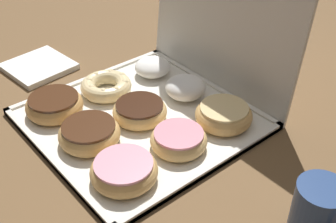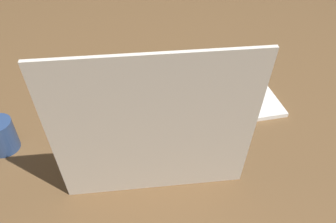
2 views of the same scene
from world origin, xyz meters
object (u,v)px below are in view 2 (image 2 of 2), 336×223
Objects in this scene: cruller_donut_3 at (193,117)px; napkin_stack at (256,104)px; chocolate_frosted_donut_1 at (148,94)px; donut_box at (150,126)px; chocolate_frosted_donut_4 at (151,121)px; pink_frosted_donut_2 at (107,95)px; powdered_filled_donut_6 at (200,148)px; chocolate_frosted_donut_0 at (187,90)px; pink_frosted_donut_5 at (107,122)px; powdered_filled_donut_7 at (152,151)px; glazed_ring_donut_8 at (105,154)px.

napkin_stack is (-0.22, -0.07, -0.02)m from cruller_donut_3.
chocolate_frosted_donut_1 is at bearing -9.87° from napkin_stack.
chocolate_frosted_donut_1 is at bearing -91.85° from donut_box.
cruller_donut_3 is 1.01× the size of chocolate_frosted_donut_4.
chocolate_frosted_donut_4 is at bearing 134.17° from pink_frosted_donut_2.
pink_frosted_donut_2 is 0.36m from powdered_filled_donut_6.
powdered_filled_donut_6 is (-0.25, 0.26, 0.00)m from pink_frosted_donut_2.
donut_box is at bearing 88.15° from chocolate_frosted_donut_1.
pink_frosted_donut_2 is (0.13, -0.13, 0.02)m from donut_box.
chocolate_frosted_donut_0 and chocolate_frosted_donut_1 have the same top height.
pink_frosted_donut_5 is at bearing -0.95° from donut_box.
powdered_filled_donut_7 reaches higher than napkin_stack.
powdered_filled_donut_7 is at bearing -1.47° from powdered_filled_donut_6.
chocolate_frosted_donut_1 is at bearing -117.76° from glazed_ring_donut_8.
napkin_stack is (-0.21, 0.06, -0.02)m from chocolate_frosted_donut_0.
chocolate_frosted_donut_0 is at bearing -91.78° from powdered_filled_donut_6.
pink_frosted_donut_2 is (0.26, -0.00, -0.00)m from chocolate_frosted_donut_0.
powdered_filled_donut_6 is at bearing 177.88° from glazed_ring_donut_8.
napkin_stack is at bearing -158.40° from glazed_ring_donut_8.
chocolate_frosted_donut_1 is 0.28m from powdered_filled_donut_6.
cruller_donut_3 is (-0.26, 0.13, -0.00)m from pink_frosted_donut_2.
napkin_stack is (-0.34, 0.06, -0.02)m from chocolate_frosted_donut_1.
pink_frosted_donut_2 is at bearing -3.62° from chocolate_frosted_donut_1.
donut_box is at bearing -91.84° from powdered_filled_donut_7.
pink_frosted_donut_2 reaches higher than napkin_stack.
chocolate_frosted_donut_1 is 1.02× the size of glazed_ring_donut_8.
powdered_filled_donut_6 reaches higher than donut_box.
powdered_filled_donut_6 is 0.25m from glazed_ring_donut_8.
chocolate_frosted_donut_1 is at bearing 176.38° from pink_frosted_donut_2.
chocolate_frosted_donut_0 is 1.42× the size of powdered_filled_donut_6.
chocolate_frosted_donut_4 is 0.18m from powdered_filled_donut_6.
cruller_donut_3 is at bearing 178.47° from donut_box.
glazed_ring_donut_8 is (0.26, 0.25, 0.00)m from chocolate_frosted_donut_0.
pink_frosted_donut_5 is (0.13, -0.01, -0.00)m from chocolate_frosted_donut_4.
chocolate_frosted_donut_0 is at bearing -177.52° from chocolate_frosted_donut_1.
powdered_filled_donut_6 reaches higher than pink_frosted_donut_5.
powdered_filled_donut_7 is (0.00, 0.13, 0.03)m from donut_box.
chocolate_frosted_donut_0 and glazed_ring_donut_8 have the same top height.
donut_box is at bearing 134.42° from pink_frosted_donut_2.
pink_frosted_donut_5 is 0.18m from powdered_filled_donut_7.
chocolate_frosted_donut_1 is (-0.00, -0.12, 0.03)m from donut_box.
powdered_filled_donut_7 is 0.12m from glazed_ring_donut_8.
pink_frosted_donut_5 is 0.28m from powdered_filled_donut_6.
chocolate_frosted_donut_0 is 1.10× the size of pink_frosted_donut_5.
powdered_filled_donut_6 is at bearing 133.82° from pink_frosted_donut_2.
cruller_donut_3 is (0.00, 0.13, -0.00)m from chocolate_frosted_donut_0.
pink_frosted_donut_5 is (0.25, -0.01, 0.00)m from cruller_donut_3.
donut_box is 3.69× the size of chocolate_frosted_donut_4.
pink_frosted_donut_5 is (-0.00, 0.13, -0.00)m from pink_frosted_donut_2.
chocolate_frosted_donut_4 is (0.13, 0.13, -0.00)m from chocolate_frosted_donut_0.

